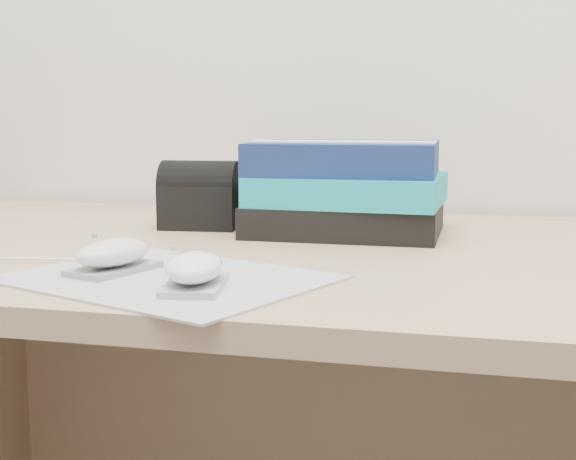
% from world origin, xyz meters
% --- Properties ---
extents(desk, '(1.60, 0.80, 0.73)m').
position_xyz_m(desk, '(0.00, 1.64, 0.50)').
color(desk, tan).
rests_on(desk, ground).
extents(mousepad, '(0.39, 0.35, 0.00)m').
position_xyz_m(mousepad, '(-0.19, 1.33, 0.73)').
color(mousepad, gray).
rests_on(mousepad, desk).
extents(mouse_rear, '(0.09, 0.12, 0.04)m').
position_xyz_m(mouse_rear, '(-0.26, 1.34, 0.75)').
color(mouse_rear, gray).
rests_on(mouse_rear, mousepad).
extents(mouse_front, '(0.08, 0.11, 0.04)m').
position_xyz_m(mouse_front, '(-0.14, 1.29, 0.75)').
color(mouse_front, '#A3A3A6').
rests_on(mouse_front, mousepad).
extents(usb_cable, '(0.22, 0.03, 0.00)m').
position_xyz_m(usb_cable, '(-0.42, 1.38, 0.73)').
color(usb_cable, white).
rests_on(usb_cable, mousepad).
extents(book_stack, '(0.28, 0.23, 0.14)m').
position_xyz_m(book_stack, '(-0.06, 1.71, 0.80)').
color(book_stack, black).
rests_on(book_stack, desk).
extents(pouch, '(0.13, 0.09, 0.11)m').
position_xyz_m(pouch, '(-0.29, 1.70, 0.78)').
color(pouch, black).
rests_on(pouch, desk).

